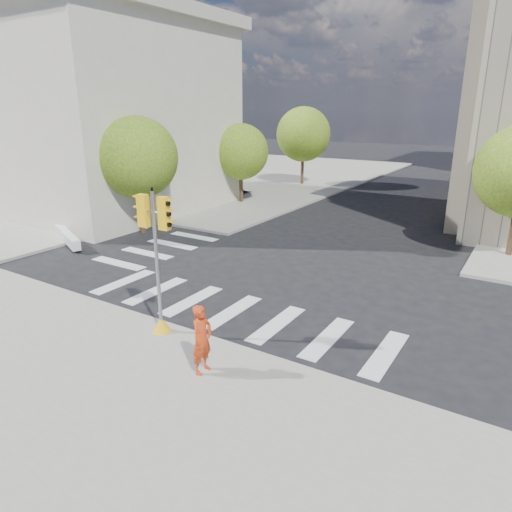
{
  "coord_description": "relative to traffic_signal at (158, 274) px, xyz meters",
  "views": [
    {
      "loc": [
        8.34,
        -13.82,
        6.75
      ],
      "look_at": [
        0.7,
        -1.69,
        2.1
      ],
      "focal_mm": 32.0,
      "sensor_mm": 36.0,
      "label": 1
    }
  ],
  "objects": [
    {
      "name": "ground",
      "position": [
        0.93,
        4.6,
        -2.05
      ],
      "size": [
        160.0,
        160.0,
        0.0
      ],
      "primitive_type": "plane",
      "color": "black",
      "rests_on": "ground"
    },
    {
      "name": "sidewalk_far_left",
      "position": [
        -19.07,
        30.6,
        -1.98
      ],
      "size": [
        28.0,
        40.0,
        0.15
      ],
      "primitive_type": "cube",
      "color": "gray",
      "rests_on": "ground"
    },
    {
      "name": "classical_building",
      "position": [
        -19.07,
        12.6,
        4.39
      ],
      "size": [
        19.0,
        15.0,
        12.7
      ],
      "color": "beige",
      "rests_on": "ground"
    },
    {
      "name": "tree_lw_near",
      "position": [
        -9.57,
        8.6,
        2.15
      ],
      "size": [
        4.4,
        4.4,
        6.41
      ],
      "color": "#382616",
      "rests_on": "ground"
    },
    {
      "name": "tree_lw_mid",
      "position": [
        -9.57,
        18.6,
        1.71
      ],
      "size": [
        4.0,
        4.0,
        5.77
      ],
      "color": "#382616",
      "rests_on": "ground"
    },
    {
      "name": "tree_lw_far",
      "position": [
        -9.57,
        28.6,
        2.49
      ],
      "size": [
        4.8,
        4.8,
        6.95
      ],
      "color": "#382616",
      "rests_on": "ground"
    },
    {
      "name": "traffic_signal",
      "position": [
        0.0,
        0.0,
        0.0
      ],
      "size": [
        1.07,
        0.56,
        4.5
      ],
      "rotation": [
        0.0,
        0.0,
        0.06
      ],
      "color": "yellow",
      "rests_on": "sidewalk_near"
    },
    {
      "name": "photographer",
      "position": [
        2.5,
        -1.08,
        -0.96
      ],
      "size": [
        0.47,
        0.7,
        1.88
      ],
      "primitive_type": "imported",
      "rotation": [
        0.0,
        0.0,
        1.6
      ],
      "color": "red",
      "rests_on": "sidewalk_near"
    },
    {
      "name": "planter_wall",
      "position": [
        -12.07,
        5.25,
        -1.65
      ],
      "size": [
        5.63,
        2.84,
        0.5
      ],
      "primitive_type": "cube",
      "rotation": [
        0.0,
        0.0,
        -0.43
      ],
      "color": "silver",
      "rests_on": "sidewalk_left_near"
    }
  ]
}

